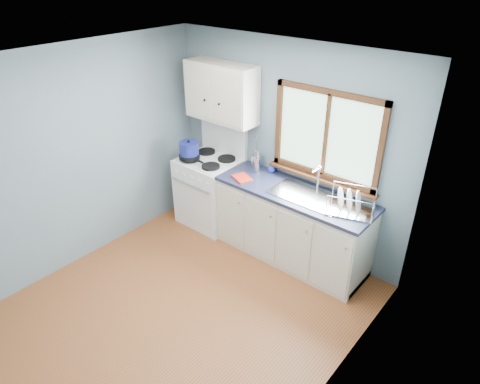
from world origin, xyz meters
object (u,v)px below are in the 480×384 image
Objects in this scene: base_cabinets at (292,228)px; dish_rack at (350,205)px; gas_range at (210,189)px; utensil_crock at (256,161)px; thermos at (257,162)px; skillet at (190,156)px; stockpot at (189,150)px; sink at (307,201)px.

base_cabinets is 3.32× the size of dish_rack.
gas_range is 0.82m from utensil_crock.
thermos is at bearing 10.29° from gas_range.
gas_range is 2.04m from dish_rack.
dish_rack is (2.15, 0.20, -0.00)m from skillet.
stockpot is at bearing -161.01° from thermos.
thermos is (0.09, -0.11, 0.05)m from utensil_crock.
dish_rack is at bearing 0.72° from gas_range.
sink is 0.51m from dish_rack.
stockpot is 0.74× the size of utensil_crock.
utensil_crock reaches higher than skillet.
stockpot reaches higher than base_cabinets.
gas_range is 0.55m from skillet.
dish_rack is (1.39, -0.21, -0.02)m from utensil_crock.
base_cabinets is at bearing 7.37° from stockpot.
base_cabinets is 4.45× the size of skillet.
dish_rack is at bearing 0.78° from sink.
sink is at bearing -13.57° from utensil_crock.
utensil_crock is at bearing 21.29° from gas_range.
gas_range is 1.53m from sink.
stockpot is 1.10× the size of thermos.
dish_rack is at bearing 5.24° from stockpot.
stockpot reaches higher than skillet.
sink is 2.02× the size of skillet.
skillet is at bearing -172.40° from base_cabinets.
skillet is 1.34× the size of stockpot.
base_cabinets is 5.96× the size of stockpot.
thermos reaches higher than skillet.
gas_range reaches higher than thermos.
skillet is at bearing -151.83° from utensil_crock.
skillet is (-1.65, -0.20, 0.13)m from sink.
sink is 1.51× the size of dish_rack.
thermos is at bearing -50.31° from utensil_crock.
utensil_crock reaches higher than dish_rack.
base_cabinets is at bearing 179.87° from sink.
sink is at bearing 162.66° from dish_rack.
skillet is 2.16m from dish_rack.
dish_rack is (0.50, 0.01, 0.13)m from sink.
skillet is (-0.17, -0.18, 0.49)m from gas_range.
utensil_crock is (0.77, 0.41, 0.02)m from skillet.
dish_rack reaches higher than base_cabinets.
sink is at bearing -7.59° from thermos.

